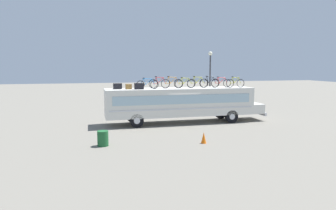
{
  "coord_description": "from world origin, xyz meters",
  "views": [
    {
      "loc": [
        -7.02,
        -23.66,
        4.61
      ],
      "look_at": [
        -0.99,
        0.0,
        1.48
      ],
      "focal_mm": 33.05,
      "sensor_mm": 36.0,
      "label": 1
    }
  ],
  "objects": [
    {
      "name": "rooftop_bicycle_4",
      "position": [
        0.42,
        0.04,
        3.18
      ],
      "size": [
        1.67,
        0.44,
        0.88
      ],
      "color": "black",
      "rests_on": "bus"
    },
    {
      "name": "trash_bin",
      "position": [
        -6.36,
        -5.88,
        0.44
      ],
      "size": [
        0.63,
        0.63,
        0.88
      ],
      "primitive_type": "cylinder",
      "color": "#1E592D",
      "rests_on": "ground"
    },
    {
      "name": "luggage_bag_2",
      "position": [
        -4.11,
        -0.02,
        3.01
      ],
      "size": [
        0.45,
        0.38,
        0.39
      ],
      "primitive_type": "cube",
      "color": "olive",
      "rests_on": "bus"
    },
    {
      "name": "rooftop_bicycle_1",
      "position": [
        -2.68,
        -0.19,
        3.18
      ],
      "size": [
        1.75,
        0.44,
        0.87
      ],
      "color": "black",
      "rests_on": "bus"
    },
    {
      "name": "rooftop_bicycle_3",
      "position": [
        -0.64,
        0.15,
        3.21
      ],
      "size": [
        1.78,
        0.44,
        0.96
      ],
      "color": "black",
      "rests_on": "bus"
    },
    {
      "name": "bus",
      "position": [
        0.2,
        0.0,
        1.68
      ],
      "size": [
        13.11,
        2.49,
        2.81
      ],
      "color": "silver",
      "rests_on": "ground"
    },
    {
      "name": "rooftop_bicycle_5",
      "position": [
        1.5,
        0.1,
        3.21
      ],
      "size": [
        1.78,
        0.44,
        0.95
      ],
      "color": "black",
      "rests_on": "bus"
    },
    {
      "name": "rooftop_bicycle_2",
      "position": [
        -1.63,
        0.28,
        3.21
      ],
      "size": [
        1.7,
        0.44,
        0.95
      ],
      "color": "black",
      "rests_on": "bus"
    },
    {
      "name": "rooftop_bicycle_6",
      "position": [
        2.57,
        0.09,
        3.21
      ],
      "size": [
        1.71,
        0.44,
        0.96
      ],
      "color": "black",
      "rests_on": "bus"
    },
    {
      "name": "ground_plane",
      "position": [
        0.0,
        0.0,
        0.0
      ],
      "size": [
        120.0,
        120.0,
        0.0
      ],
      "primitive_type": "plane",
      "color": "slate"
    },
    {
      "name": "traffic_cone",
      "position": [
        -0.51,
        -6.74,
        0.34
      ],
      "size": [
        0.32,
        0.32,
        0.67
      ],
      "primitive_type": "cone",
      "color": "orange",
      "rests_on": "ground"
    },
    {
      "name": "luggage_bag_3",
      "position": [
        -3.35,
        -0.33,
        3.04
      ],
      "size": [
        0.69,
        0.41,
        0.46
      ],
      "primitive_type": "cube",
      "color": "black",
      "rests_on": "bus"
    },
    {
      "name": "street_lamp",
      "position": [
        4.47,
        4.76,
        3.85
      ],
      "size": [
        0.39,
        0.39,
        5.96
      ],
      "color": "#38383D",
      "rests_on": "ground"
    },
    {
      "name": "luggage_bag_1",
      "position": [
        -4.93,
        0.25,
        3.03
      ],
      "size": [
        0.66,
        0.32,
        0.43
      ],
      "primitive_type": "cube",
      "color": "black",
      "rests_on": "bus"
    },
    {
      "name": "rooftop_bicycle_7",
      "position": [
        3.54,
        0.02,
        3.19
      ],
      "size": [
        1.75,
        0.44,
        0.9
      ],
      "color": "black",
      "rests_on": "bus"
    },
    {
      "name": "rooftop_bicycle_8",
      "position": [
        4.64,
        -0.36,
        3.19
      ],
      "size": [
        1.63,
        0.44,
        0.9
      ],
      "color": "black",
      "rests_on": "bus"
    }
  ]
}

